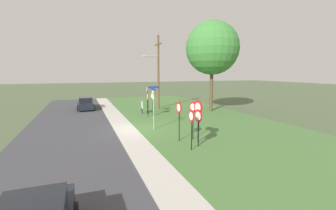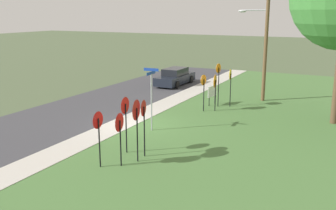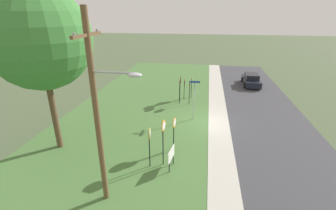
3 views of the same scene
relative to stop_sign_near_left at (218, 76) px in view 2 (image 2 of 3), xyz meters
The scene contains 17 objects.
ground_plane 6.79m from the stop_sign_near_left, 22.75° to the right, with size 160.00×160.00×0.00m, color #4C5B3D.
road_asphalt 9.66m from the stop_sign_near_left, 50.69° to the right, with size 44.00×6.40×0.01m, color #3D3D42.
sidewalk_strip 7.12m from the stop_sign_near_left, 28.94° to the right, with size 44.00×1.60×0.06m, color #BCB7AD.
grass_median 7.21m from the stop_sign_near_left, 30.24° to the left, with size 44.00×12.00×0.04m, color #477038.
stop_sign_near_left is the anchor object (origin of this frame).
stop_sign_near_right 1.24m from the stop_sign_near_left, 10.47° to the left, with size 0.79×0.13×2.25m.
stop_sign_far_left 1.65m from the stop_sign_near_left, 13.57° to the right, with size 0.63×0.12×2.25m.
stop_sign_far_center 0.80m from the stop_sign_near_left, 113.53° to the left, with size 0.65×0.12×2.41m.
yield_sign_near_left 11.67m from the stop_sign_near_left, ahead, with size 0.68×0.10×2.24m.
yield_sign_near_right 9.85m from the stop_sign_near_left, ahead, with size 0.68×0.16×2.43m.
yield_sign_far_left 11.18m from the stop_sign_near_left, ahead, with size 0.75×0.13×2.16m.
yield_sign_far_right 9.83m from the stop_sign_near_left, ahead, with size 0.73×0.11×2.46m.
yield_sign_center 10.48m from the stop_sign_near_left, ahead, with size 0.83×0.17×2.58m.
street_name_post 6.57m from the stop_sign_near_left, 11.27° to the right, with size 0.96×0.82×3.22m.
utility_pole 4.46m from the stop_sign_near_left, 145.46° to the left, with size 2.10×2.09×8.40m.
notice_board 1.26m from the stop_sign_near_left, 119.32° to the right, with size 1.09×0.19×1.25m.
parked_hatchback_near 8.40m from the stop_sign_near_left, 135.07° to the right, with size 4.68×1.91×1.39m.
Camera 2 is at (17.35, 10.65, 6.01)m, focal length 41.84 mm.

